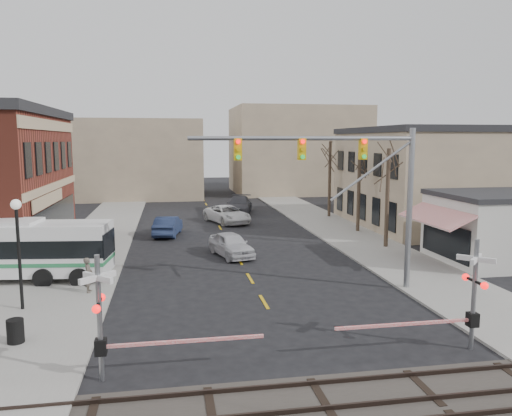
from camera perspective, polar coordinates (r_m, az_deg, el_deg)
The scene contains 19 objects.
ground at distance 21.56m, azimuth 1.94°, elevation -12.36°, with size 160.00×160.00×0.00m, color black.
sidewalk_west at distance 40.82m, azimuth -17.25°, elevation -2.97°, with size 5.00×60.00×0.12m, color gray.
sidewalk_east at distance 42.73m, azimuth 8.93°, elevation -2.25°, with size 5.00×60.00×0.12m, color gray.
tan_building at distance 47.75m, azimuth 23.41°, elevation 3.33°, with size 20.30×15.30×8.50m.
awning_shop at distance 33.95m, azimuth 26.69°, elevation -1.97°, with size 9.74×6.20×4.30m.
tree_east_a at distance 35.25m, azimuth 14.78°, elevation 1.12°, with size 0.28×0.28×6.75m.
tree_east_b at distance 40.88m, azimuth 11.65°, elevation 1.78°, with size 0.28×0.28×6.30m.
tree_east_c at distance 48.40m, azimuth 8.41°, elevation 3.30°, with size 0.28×0.28×7.20m.
traffic_signal_mast at distance 24.24m, azimuth 11.06°, elevation 3.77°, with size 10.90×0.30×8.00m.
rr_crossing_west at distance 16.27m, azimuth -15.92°, elevation -12.10°, with size 5.60×1.36×4.00m.
rr_crossing_east at distance 19.19m, azimuth 22.57°, elevation -9.33°, with size 5.60×1.36×4.00m.
street_lamp at distance 23.61m, azimuth -25.59°, elevation -2.51°, with size 0.44×0.44×4.81m.
trash_bin at distance 20.55m, azimuth -25.80°, elevation -12.54°, with size 0.60×0.60×0.87m, color black.
car_a at distance 32.14m, azimuth -2.85°, elevation -4.19°, with size 1.80×4.48×1.53m, color #B9B9BF.
car_b at distance 39.61m, azimuth -10.04°, elevation -2.02°, with size 1.63×4.68×1.54m, color #1A2542.
car_c at distance 45.03m, azimuth -3.31°, elevation -0.73°, with size 2.59×5.61×1.56m, color silver.
car_d at distance 50.89m, azimuth -1.98°, elevation 0.35°, with size 2.39×5.87×1.70m, color #434348.
pedestrian_near at distance 25.56m, azimuth -18.61°, elevation -7.26°, with size 0.62×0.41×1.70m, color #534B42.
pedestrian_far at distance 28.19m, azimuth -22.29°, elevation -5.85°, with size 0.92×0.71×1.89m, color #2B2C4C.
Camera 1 is at (-4.19, -19.80, 7.41)m, focal length 35.00 mm.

